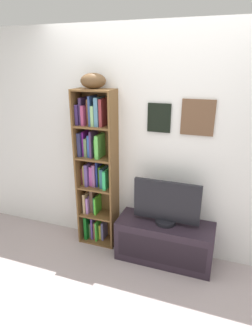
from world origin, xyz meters
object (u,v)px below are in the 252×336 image
(bookshelf, at_px, (95,169))
(football, at_px, (93,81))
(tv_stand, at_px, (164,241))
(television, at_px, (167,203))

(bookshelf, distance_m, football, 0.96)
(tv_stand, relative_size, television, 1.48)
(football, relative_size, television, 0.37)
(bookshelf, bearing_deg, football, -42.17)
(football, distance_m, tv_stand, 1.85)
(football, height_order, tv_stand, football)
(football, height_order, television, football)
(bookshelf, bearing_deg, tv_stand, -7.04)
(football, xyz_separation_m, tv_stand, (0.82, -0.08, -1.66))
(football, distance_m, television, 1.45)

